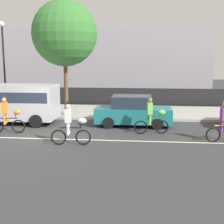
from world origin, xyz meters
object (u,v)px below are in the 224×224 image
object	(u,v)px
parade_cyclist_zebra	(71,126)
parked_car_teal	(133,111)
parade_cyclist_orange	(7,116)
street_lamp_post	(3,53)
parked_van_silver	(13,101)
parade_cyclist_lime	(152,117)

from	to	relation	value
parade_cyclist_zebra	parked_car_teal	bearing A→B (deg)	58.78
parade_cyclist_zebra	parked_car_teal	world-z (taller)	parade_cyclist_zebra
parade_cyclist_orange	parade_cyclist_zebra	distance (m)	3.97
street_lamp_post	parked_van_silver	bearing A→B (deg)	-60.25
parked_van_silver	street_lamp_post	distance (m)	4.91
parade_cyclist_orange	parade_cyclist_lime	bearing A→B (deg)	4.83
parade_cyclist_orange	parked_car_teal	size ratio (longest dim) A/B	0.47
parade_cyclist_orange	parade_cyclist_zebra	size ratio (longest dim) A/B	1.00
parked_car_teal	street_lamp_post	bearing A→B (deg)	157.99
parade_cyclist_orange	street_lamp_post	xyz separation A→B (m)	(-2.71, 5.90, 3.15)
parked_car_teal	street_lamp_post	xyz separation A→B (m)	(-8.75, 3.54, 3.21)
parade_cyclist_lime	street_lamp_post	xyz separation A→B (m)	(-9.73, 5.30, 3.15)
parade_cyclist_lime	street_lamp_post	world-z (taller)	street_lamp_post
parade_cyclist_zebra	parked_van_silver	distance (m)	5.90
parked_van_silver	parked_car_teal	size ratio (longest dim) A/B	1.22
parked_van_silver	street_lamp_post	bearing A→B (deg)	119.75
parked_car_teal	parked_van_silver	bearing A→B (deg)	-179.84
parked_car_teal	parade_cyclist_orange	bearing A→B (deg)	-158.70
parade_cyclist_orange	parked_van_silver	size ratio (longest dim) A/B	0.38
parked_van_silver	street_lamp_post	size ratio (longest dim) A/B	0.85
parade_cyclist_orange	parade_cyclist_zebra	xyz separation A→B (m)	(3.57, -1.73, 0.00)
parade_cyclist_zebra	street_lamp_post	size ratio (longest dim) A/B	0.33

